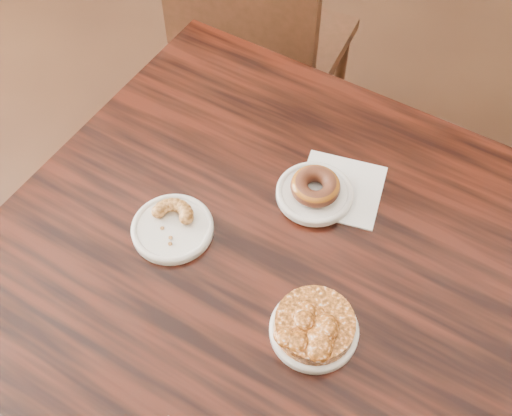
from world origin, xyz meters
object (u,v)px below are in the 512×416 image
(cafe_table, at_px, (262,341))
(apple_fritter, at_px, (315,323))
(glazed_donut, at_px, (315,186))
(cruller_fragment, at_px, (171,223))
(chair_far, at_px, (268,46))

(cafe_table, bearing_deg, apple_fritter, -29.45)
(cafe_table, height_order, apple_fritter, apple_fritter)
(cafe_table, bearing_deg, glazed_donut, 84.37)
(cafe_table, distance_m, glazed_donut, 0.44)
(apple_fritter, xyz_separation_m, cruller_fragment, (-0.29, 0.13, -0.01))
(cafe_table, height_order, cruller_fragment, cruller_fragment)
(apple_fritter, bearing_deg, chair_far, 108.29)
(cafe_table, relative_size, chair_far, 1.07)
(chair_far, distance_m, glazed_donut, 0.86)
(glazed_donut, height_order, cruller_fragment, glazed_donut)
(chair_far, distance_m, cruller_fragment, 0.94)
(chair_far, xyz_separation_m, cruller_fragment, (0.04, -0.88, 0.32))
(glazed_donut, bearing_deg, cafe_table, -111.74)
(apple_fritter, height_order, cruller_fragment, apple_fritter)
(apple_fritter, relative_size, cruller_fragment, 1.92)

